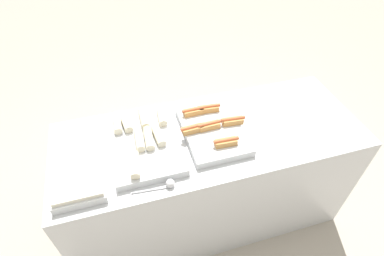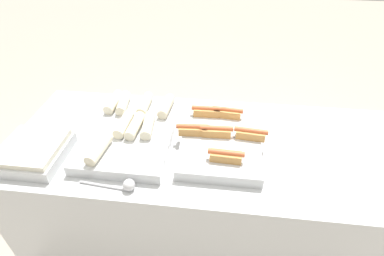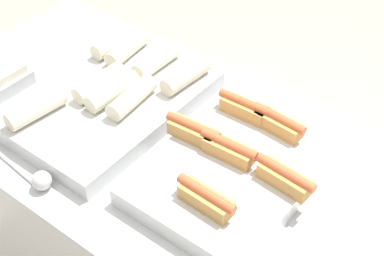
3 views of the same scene
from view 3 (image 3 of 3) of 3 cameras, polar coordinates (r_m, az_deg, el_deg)
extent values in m
cube|color=silver|center=(1.25, 4.69, -4.26)|extent=(0.34, 0.48, 0.05)
cube|color=tan|center=(1.30, 9.20, 0.37)|extent=(0.13, 0.05, 0.04)
cylinder|color=#CC6038|center=(1.29, 9.30, 1.04)|extent=(0.14, 0.03, 0.02)
cube|color=tan|center=(1.34, 5.61, 2.04)|extent=(0.12, 0.05, 0.04)
cylinder|color=#CC6038|center=(1.32, 5.66, 2.71)|extent=(0.14, 0.03, 0.02)
cube|color=tan|center=(1.12, 1.50, -7.69)|extent=(0.12, 0.05, 0.04)
cylinder|color=#CC6038|center=(1.10, 1.52, -7.01)|extent=(0.14, 0.03, 0.02)
cube|color=tan|center=(1.17, 9.78, -5.51)|extent=(0.13, 0.05, 0.04)
cylinder|color=#CC6038|center=(1.16, 9.89, -4.83)|extent=(0.14, 0.03, 0.02)
cube|color=tan|center=(1.27, 0.23, -0.38)|extent=(0.13, 0.05, 0.04)
cylinder|color=#CC6038|center=(1.25, 0.23, 0.30)|extent=(0.14, 0.03, 0.02)
cube|color=tan|center=(1.23, 4.04, -2.33)|extent=(0.12, 0.05, 0.04)
cylinder|color=#CC6038|center=(1.21, 4.08, -1.64)|extent=(0.14, 0.03, 0.02)
cube|color=silver|center=(1.44, -8.84, 2.83)|extent=(0.38, 0.53, 0.05)
cylinder|color=beige|center=(1.38, -16.32, 1.98)|extent=(0.07, 0.16, 0.05)
cylinder|color=beige|center=(1.43, -0.65, 5.62)|extent=(0.06, 0.16, 0.05)
cylinder|color=beige|center=(1.43, -9.85, 4.77)|extent=(0.05, 0.16, 0.05)
cylinder|color=beige|center=(1.49, -3.82, 7.17)|extent=(0.05, 0.16, 0.05)
cylinder|color=beige|center=(1.58, -8.19, 9.09)|extent=(0.05, 0.16, 0.05)
cylinder|color=beige|center=(1.55, -6.92, 8.44)|extent=(0.06, 0.16, 0.05)
cylinder|color=beige|center=(1.39, -8.46, 3.88)|extent=(0.06, 0.16, 0.05)
cylinder|color=beige|center=(1.37, -6.44, 3.25)|extent=(0.06, 0.16, 0.05)
cylinder|color=silver|center=(1.34, -18.34, -3.98)|extent=(0.20, 0.03, 0.01)
sphere|color=silver|center=(1.26, -15.73, -5.43)|extent=(0.05, 0.05, 0.05)
camera|label=1|loc=(1.07, -94.91, 22.09)|focal=28.00mm
camera|label=2|loc=(0.52, -81.89, 0.47)|focal=28.00mm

